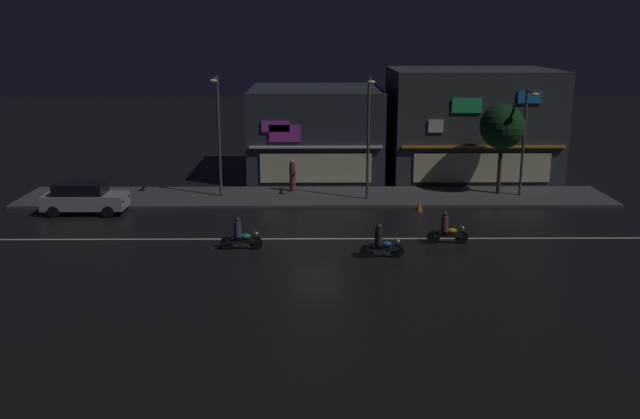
{
  "coord_description": "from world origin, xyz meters",
  "views": [
    {
      "loc": [
        -0.09,
        -30.82,
        9.53
      ],
      "look_at": [
        0.18,
        1.0,
        1.16
      ],
      "focal_mm": 38.63,
      "sensor_mm": 36.0,
      "label": 1
    }
  ],
  "objects_px": {
    "pedestrian_on_sidewalk": "(292,176)",
    "parked_car_near_kerb": "(84,198)",
    "traffic_cone": "(419,206)",
    "streetlamp_west": "(218,126)",
    "streetlamp_mid": "(369,128)",
    "motorcycle_following": "(447,230)",
    "motorcycle_opposite_lane": "(381,244)",
    "motorcycle_lead": "(240,236)",
    "streetlamp_east": "(525,133)"
  },
  "relations": [
    {
      "from": "streetlamp_east",
      "to": "motorcycle_lead",
      "type": "distance_m",
      "value": 18.26
    },
    {
      "from": "motorcycle_lead",
      "to": "parked_car_near_kerb",
      "type": "bearing_deg",
      "value": -34.31
    },
    {
      "from": "motorcycle_following",
      "to": "traffic_cone",
      "type": "height_order",
      "value": "motorcycle_following"
    },
    {
      "from": "streetlamp_west",
      "to": "motorcycle_following",
      "type": "height_order",
      "value": "streetlamp_west"
    },
    {
      "from": "streetlamp_mid",
      "to": "parked_car_near_kerb",
      "type": "distance_m",
      "value": 15.77
    },
    {
      "from": "streetlamp_west",
      "to": "motorcycle_opposite_lane",
      "type": "height_order",
      "value": "streetlamp_west"
    },
    {
      "from": "streetlamp_mid",
      "to": "streetlamp_east",
      "type": "relative_size",
      "value": 1.12
    },
    {
      "from": "pedestrian_on_sidewalk",
      "to": "motorcycle_opposite_lane",
      "type": "xyz_separation_m",
      "value": [
        4.14,
        -11.99,
        -0.4
      ]
    },
    {
      "from": "streetlamp_east",
      "to": "motorcycle_lead",
      "type": "height_order",
      "value": "streetlamp_east"
    },
    {
      "from": "streetlamp_west",
      "to": "parked_car_near_kerb",
      "type": "height_order",
      "value": "streetlamp_west"
    },
    {
      "from": "parked_car_near_kerb",
      "to": "traffic_cone",
      "type": "distance_m",
      "value": 17.91
    },
    {
      "from": "streetlamp_west",
      "to": "streetlamp_east",
      "type": "height_order",
      "value": "streetlamp_west"
    },
    {
      "from": "motorcycle_lead",
      "to": "motorcycle_opposite_lane",
      "type": "bearing_deg",
      "value": 170.11
    },
    {
      "from": "pedestrian_on_sidewalk",
      "to": "traffic_cone",
      "type": "distance_m",
      "value": 8.16
    },
    {
      "from": "streetlamp_west",
      "to": "parked_car_near_kerb",
      "type": "bearing_deg",
      "value": -155.01
    },
    {
      "from": "traffic_cone",
      "to": "streetlamp_west",
      "type": "bearing_deg",
      "value": 165.66
    },
    {
      "from": "streetlamp_west",
      "to": "motorcycle_following",
      "type": "relative_size",
      "value": 3.62
    },
    {
      "from": "motorcycle_opposite_lane",
      "to": "motorcycle_following",
      "type": "bearing_deg",
      "value": -155.89
    },
    {
      "from": "parked_car_near_kerb",
      "to": "motorcycle_lead",
      "type": "bearing_deg",
      "value": -35.24
    },
    {
      "from": "parked_car_near_kerb",
      "to": "motorcycle_following",
      "type": "height_order",
      "value": "parked_car_near_kerb"
    },
    {
      "from": "motorcycle_lead",
      "to": "motorcycle_opposite_lane",
      "type": "distance_m",
      "value": 6.26
    },
    {
      "from": "streetlamp_west",
      "to": "parked_car_near_kerb",
      "type": "relative_size",
      "value": 1.6
    },
    {
      "from": "streetlamp_west",
      "to": "streetlamp_east",
      "type": "relative_size",
      "value": 1.12
    },
    {
      "from": "streetlamp_west",
      "to": "motorcycle_following",
      "type": "distance_m",
      "value": 14.81
    },
    {
      "from": "motorcycle_lead",
      "to": "motorcycle_opposite_lane",
      "type": "height_order",
      "value": "same"
    },
    {
      "from": "streetlamp_mid",
      "to": "motorcycle_opposite_lane",
      "type": "relative_size",
      "value": 3.61
    },
    {
      "from": "traffic_cone",
      "to": "streetlamp_east",
      "type": "bearing_deg",
      "value": 23.99
    },
    {
      "from": "streetlamp_mid",
      "to": "motorcycle_lead",
      "type": "bearing_deg",
      "value": -126.23
    },
    {
      "from": "parked_car_near_kerb",
      "to": "motorcycle_lead",
      "type": "height_order",
      "value": "parked_car_near_kerb"
    },
    {
      "from": "pedestrian_on_sidewalk",
      "to": "motorcycle_lead",
      "type": "relative_size",
      "value": 1.01
    },
    {
      "from": "motorcycle_lead",
      "to": "traffic_cone",
      "type": "xyz_separation_m",
      "value": [
        8.98,
        6.64,
        -0.36
      ]
    },
    {
      "from": "motorcycle_opposite_lane",
      "to": "motorcycle_lead",
      "type": "bearing_deg",
      "value": -18.42
    },
    {
      "from": "motorcycle_following",
      "to": "motorcycle_opposite_lane",
      "type": "bearing_deg",
      "value": 28.53
    },
    {
      "from": "pedestrian_on_sidewalk",
      "to": "motorcycle_following",
      "type": "bearing_deg",
      "value": 88.21
    },
    {
      "from": "motorcycle_lead",
      "to": "traffic_cone",
      "type": "bearing_deg",
      "value": -142.58
    },
    {
      "from": "motorcycle_lead",
      "to": "streetlamp_mid",
      "type": "bearing_deg",
      "value": -125.3
    },
    {
      "from": "streetlamp_west",
      "to": "traffic_cone",
      "type": "relative_size",
      "value": 12.49
    },
    {
      "from": "pedestrian_on_sidewalk",
      "to": "streetlamp_mid",
      "type": "bearing_deg",
      "value": 114.95
    },
    {
      "from": "traffic_cone",
      "to": "motorcycle_following",
      "type": "bearing_deg",
      "value": -86.45
    },
    {
      "from": "streetlamp_west",
      "to": "pedestrian_on_sidewalk",
      "type": "relative_size",
      "value": 3.58
    },
    {
      "from": "pedestrian_on_sidewalk",
      "to": "parked_car_near_kerb",
      "type": "xyz_separation_m",
      "value": [
        -10.93,
        -4.51,
        -0.17
      ]
    },
    {
      "from": "streetlamp_west",
      "to": "motorcycle_following",
      "type": "bearing_deg",
      "value": -37.14
    },
    {
      "from": "streetlamp_west",
      "to": "streetlamp_mid",
      "type": "xyz_separation_m",
      "value": [
        8.43,
        -0.86,
        -0.01
      ]
    },
    {
      "from": "parked_car_near_kerb",
      "to": "traffic_cone",
      "type": "height_order",
      "value": "parked_car_near_kerb"
    },
    {
      "from": "streetlamp_mid",
      "to": "motorcycle_following",
      "type": "height_order",
      "value": "streetlamp_mid"
    },
    {
      "from": "traffic_cone",
      "to": "motorcycle_opposite_lane",
      "type": "bearing_deg",
      "value": -109.93
    },
    {
      "from": "streetlamp_west",
      "to": "pedestrian_on_sidewalk",
      "type": "bearing_deg",
      "value": 18.0
    },
    {
      "from": "pedestrian_on_sidewalk",
      "to": "streetlamp_east",
      "type": "bearing_deg",
      "value": 136.13
    },
    {
      "from": "streetlamp_west",
      "to": "traffic_cone",
      "type": "height_order",
      "value": "streetlamp_west"
    },
    {
      "from": "streetlamp_west",
      "to": "streetlamp_mid",
      "type": "height_order",
      "value": "streetlamp_west"
    }
  ]
}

